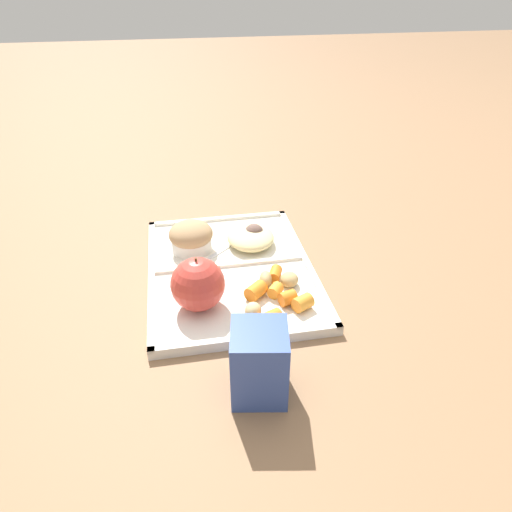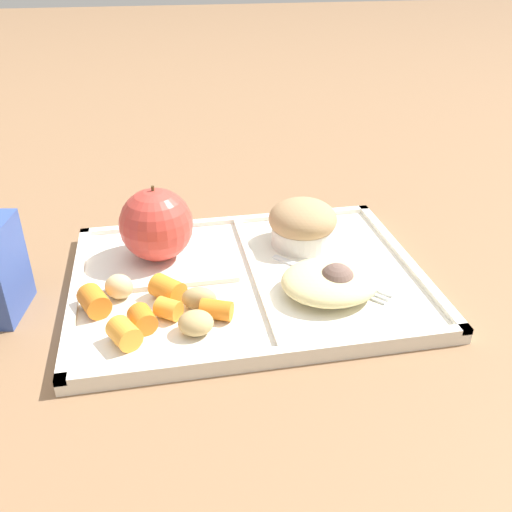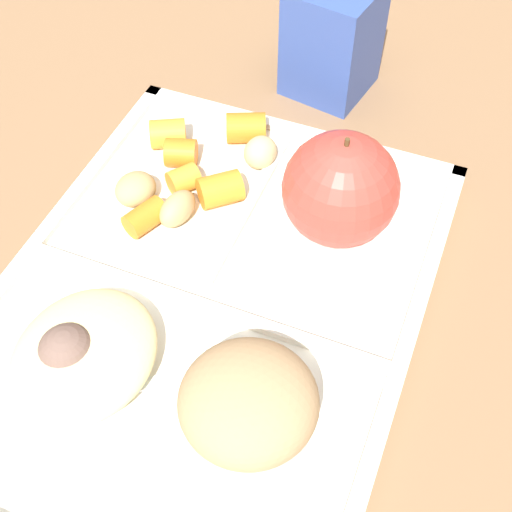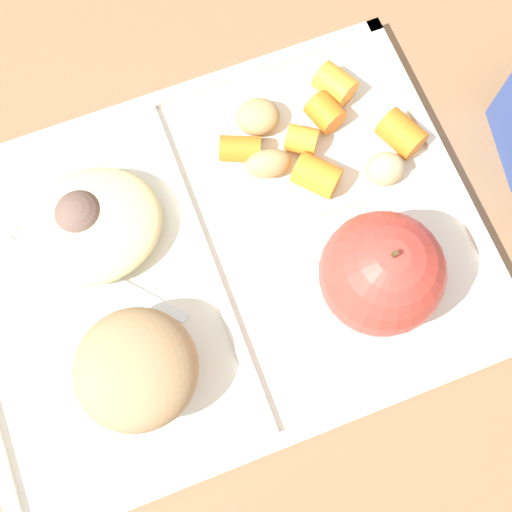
# 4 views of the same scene
# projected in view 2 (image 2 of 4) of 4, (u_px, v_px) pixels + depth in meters

# --- Properties ---
(ground) EXTENTS (6.00, 6.00, 0.00)m
(ground) POSITION_uv_depth(u_px,v_px,m) (248.00, 285.00, 0.63)
(ground) COLOR #846042
(lunch_tray) EXTENTS (0.38, 0.29, 0.02)m
(lunch_tray) POSITION_uv_depth(u_px,v_px,m) (248.00, 280.00, 0.62)
(lunch_tray) COLOR silver
(lunch_tray) RESTS_ON ground
(green_apple) EXTENTS (0.08, 0.08, 0.09)m
(green_apple) POSITION_uv_depth(u_px,v_px,m) (156.00, 225.00, 0.64)
(green_apple) COLOR #C63D33
(green_apple) RESTS_ON lunch_tray
(bran_muffin) EXTENTS (0.08, 0.08, 0.06)m
(bran_muffin) POSITION_uv_depth(u_px,v_px,m) (302.00, 224.00, 0.67)
(bran_muffin) COLOR silver
(bran_muffin) RESTS_ON lunch_tray
(carrot_slice_near_corner) EXTENTS (0.04, 0.04, 0.03)m
(carrot_slice_near_corner) POSITION_uv_depth(u_px,v_px,m) (168.00, 289.00, 0.58)
(carrot_slice_near_corner) COLOR orange
(carrot_slice_near_corner) RESTS_ON lunch_tray
(carrot_slice_tilted) EXTENTS (0.03, 0.04, 0.02)m
(carrot_slice_tilted) POSITION_uv_depth(u_px,v_px,m) (124.00, 334.00, 0.51)
(carrot_slice_tilted) COLOR orange
(carrot_slice_tilted) RESTS_ON lunch_tray
(carrot_slice_edge) EXTENTS (0.04, 0.03, 0.02)m
(carrot_slice_edge) POSITION_uv_depth(u_px,v_px,m) (216.00, 310.00, 0.55)
(carrot_slice_edge) COLOR orange
(carrot_slice_edge) RESTS_ON lunch_tray
(carrot_slice_diagonal) EXTENTS (0.03, 0.03, 0.02)m
(carrot_slice_diagonal) POSITION_uv_depth(u_px,v_px,m) (168.00, 309.00, 0.55)
(carrot_slice_diagonal) COLOR orange
(carrot_slice_diagonal) RESTS_ON lunch_tray
(carrot_slice_back) EXTENTS (0.03, 0.03, 0.02)m
(carrot_slice_back) POSITION_uv_depth(u_px,v_px,m) (142.00, 319.00, 0.53)
(carrot_slice_back) COLOR orange
(carrot_slice_back) RESTS_ON lunch_tray
(carrot_slice_center) EXTENTS (0.04, 0.04, 0.03)m
(carrot_slice_center) POSITION_uv_depth(u_px,v_px,m) (94.00, 301.00, 0.56)
(carrot_slice_center) COLOR orange
(carrot_slice_center) RESTS_ON lunch_tray
(potato_chunk_wedge) EXTENTS (0.04, 0.03, 0.02)m
(potato_chunk_wedge) POSITION_uv_depth(u_px,v_px,m) (199.00, 298.00, 0.56)
(potato_chunk_wedge) COLOR tan
(potato_chunk_wedge) RESTS_ON lunch_tray
(potato_chunk_large) EXTENTS (0.04, 0.03, 0.03)m
(potato_chunk_large) POSITION_uv_depth(u_px,v_px,m) (119.00, 287.00, 0.58)
(potato_chunk_large) COLOR tan
(potato_chunk_large) RESTS_ON lunch_tray
(potato_chunk_corner) EXTENTS (0.04, 0.04, 0.02)m
(potato_chunk_corner) POSITION_uv_depth(u_px,v_px,m) (196.00, 323.00, 0.53)
(potato_chunk_corner) COLOR tan
(potato_chunk_corner) RESTS_ON lunch_tray
(egg_noodle_pile) EXTENTS (0.10, 0.09, 0.03)m
(egg_noodle_pile) POSITION_uv_depth(u_px,v_px,m) (330.00, 281.00, 0.58)
(egg_noodle_pile) COLOR beige
(egg_noodle_pile) RESTS_ON lunch_tray
(meatball_center) EXTENTS (0.04, 0.04, 0.04)m
(meatball_center) POSITION_uv_depth(u_px,v_px,m) (337.00, 281.00, 0.58)
(meatball_center) COLOR brown
(meatball_center) RESTS_ON lunch_tray
(meatball_back) EXTENTS (0.03, 0.03, 0.03)m
(meatball_back) POSITION_uv_depth(u_px,v_px,m) (329.00, 284.00, 0.58)
(meatball_back) COLOR brown
(meatball_back) RESTS_ON lunch_tray
(plastic_fork) EXTENTS (0.11, 0.12, 0.00)m
(plastic_fork) POSITION_uv_depth(u_px,v_px,m) (338.00, 281.00, 0.61)
(plastic_fork) COLOR silver
(plastic_fork) RESTS_ON lunch_tray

